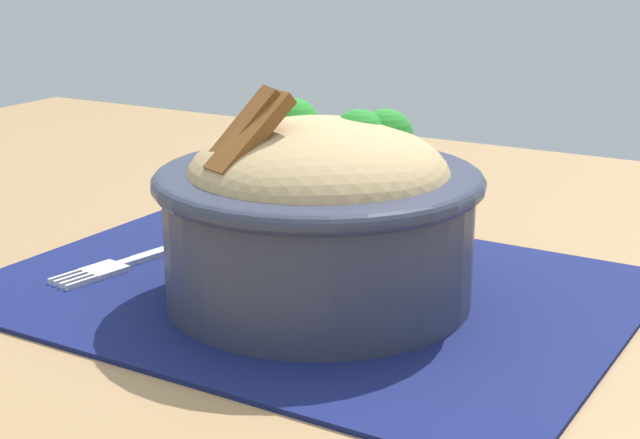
# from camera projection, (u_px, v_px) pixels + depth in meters

# --- Properties ---
(table) EXTENTS (1.40, 0.99, 0.76)m
(table) POSITION_uv_depth(u_px,v_px,m) (311.00, 386.00, 0.61)
(table) COLOR #99754C
(table) RESTS_ON ground_plane
(placemat) EXTENTS (0.40, 0.30, 0.00)m
(placemat) POSITION_uv_depth(u_px,v_px,m) (309.00, 288.00, 0.61)
(placemat) COLOR #11194C
(placemat) RESTS_ON table
(bowl) EXTENTS (0.20, 0.20, 0.13)m
(bowl) POSITION_uv_depth(u_px,v_px,m) (320.00, 207.00, 0.58)
(bowl) COLOR #2D3347
(bowl) RESTS_ON placemat
(fork) EXTENTS (0.04, 0.13, 0.00)m
(fork) POSITION_uv_depth(u_px,v_px,m) (129.00, 262.00, 0.65)
(fork) COLOR silver
(fork) RESTS_ON placemat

